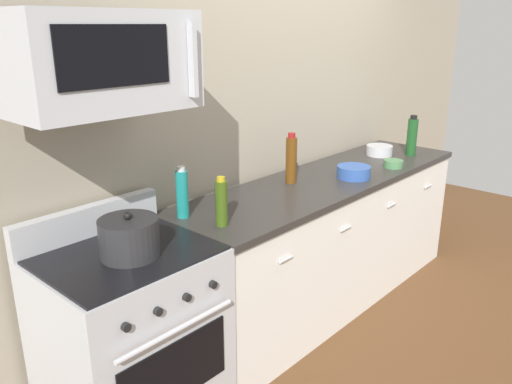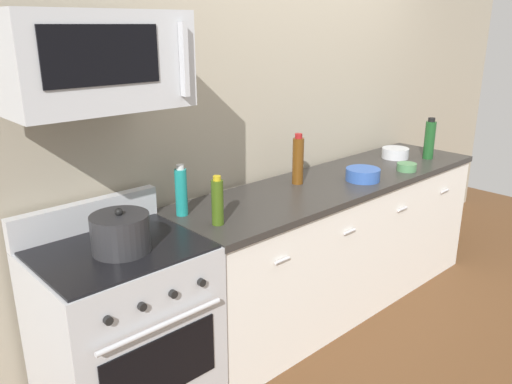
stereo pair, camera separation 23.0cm
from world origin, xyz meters
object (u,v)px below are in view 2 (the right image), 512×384
(microwave, at_px, (94,61))
(bowl_green_glaze, at_px, (407,167))
(stockpot, at_px, (121,233))
(bottle_wine_green, at_px, (430,139))
(bottle_sparkling_teal, at_px, (181,191))
(bowl_blue_mixing, at_px, (363,174))
(bowl_steel_prep, at_px, (395,153))
(bottle_olive_oil, at_px, (217,202))
(range_oven, at_px, (124,332))
(bottle_wine_amber, at_px, (298,160))

(microwave, height_order, bowl_green_glaze, microwave)
(microwave, xyz_separation_m, stockpot, (-0.00, -0.10, -0.74))
(microwave, xyz_separation_m, bottle_wine_green, (2.54, -0.17, -0.68))
(bottle_sparkling_teal, distance_m, bowl_blue_mixing, 1.27)
(bottle_wine_green, distance_m, stockpot, 2.54)
(bowl_green_glaze, bearing_deg, bowl_steel_prep, 45.23)
(microwave, height_order, bottle_olive_oil, microwave)
(range_oven, relative_size, bowl_green_glaze, 7.90)
(range_oven, relative_size, stockpot, 4.08)
(range_oven, relative_size, bottle_wine_green, 3.44)
(bottle_wine_green, relative_size, stockpot, 1.19)
(bowl_green_glaze, bearing_deg, bottle_olive_oil, 176.04)
(microwave, bearing_deg, bottle_wine_amber, 2.87)
(microwave, relative_size, bottle_sparkling_teal, 2.68)
(bottle_olive_oil, bearing_deg, bowl_blue_mixing, -1.89)
(bottle_olive_oil, height_order, bottle_wine_amber, bottle_wine_amber)
(range_oven, distance_m, microwave, 1.28)
(bowl_green_glaze, bearing_deg, range_oven, 174.58)
(bottle_olive_oil, xyz_separation_m, bowl_blue_mixing, (1.18, -0.04, -0.08))
(bottle_olive_oil, distance_m, bowl_green_glaze, 1.60)
(bottle_sparkling_teal, height_order, bowl_green_glaze, bottle_sparkling_teal)
(bottle_wine_green, xyz_separation_m, stockpot, (-2.54, 0.07, -0.06))
(range_oven, bearing_deg, bowl_green_glaze, -5.42)
(range_oven, distance_m, bowl_green_glaze, 2.18)
(bottle_sparkling_teal, distance_m, bottle_wine_amber, 0.87)
(bottle_sparkling_teal, distance_m, bowl_green_glaze, 1.69)
(range_oven, relative_size, bowl_blue_mixing, 4.80)
(bottle_wine_amber, bearing_deg, range_oven, -175.22)
(bottle_olive_oil, xyz_separation_m, bottle_wine_green, (2.01, -0.03, 0.03))
(bottle_sparkling_teal, xyz_separation_m, bowl_blue_mixing, (1.24, -0.27, -0.09))
(bowl_blue_mixing, distance_m, bowl_steel_prep, 0.69)
(range_oven, height_order, bowl_steel_prep, range_oven)
(bottle_wine_green, xyz_separation_m, bottle_sparkling_teal, (-2.07, 0.27, -0.02))
(bottle_wine_amber, bearing_deg, bowl_blue_mixing, -33.41)
(bowl_steel_prep, bearing_deg, stockpot, -177.42)
(bottle_sparkling_teal, height_order, bowl_steel_prep, bottle_sparkling_teal)
(bottle_olive_oil, distance_m, bowl_blue_mixing, 1.18)
(bottle_olive_oil, height_order, stockpot, bottle_olive_oil)
(microwave, height_order, bottle_sparkling_teal, microwave)
(bowl_green_glaze, relative_size, stockpot, 0.52)
(bowl_green_glaze, bearing_deg, bottle_wine_amber, 158.13)
(bottle_wine_green, distance_m, bottle_sparkling_teal, 2.09)
(microwave, bearing_deg, stockpot, -90.13)
(microwave, height_order, bowl_steel_prep, microwave)
(bottle_wine_amber, relative_size, bowl_green_glaze, 2.40)
(bowl_blue_mixing, relative_size, bowl_steel_prep, 1.11)
(bottle_olive_oil, relative_size, stockpot, 0.98)
(microwave, distance_m, bottle_sparkling_teal, 0.85)
(microwave, height_order, bottle_wine_amber, microwave)
(microwave, distance_m, bowl_green_glaze, 2.28)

